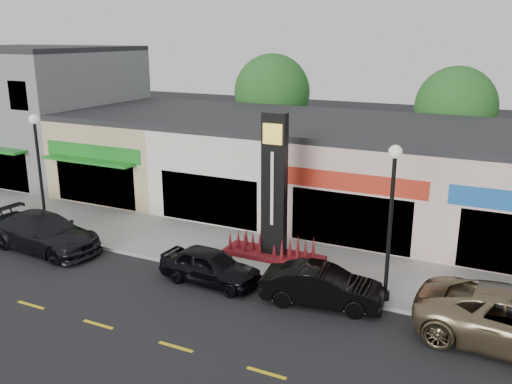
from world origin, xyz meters
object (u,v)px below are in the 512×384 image
(car_dark_sedan, at_px, (45,232))
(car_black_sedan, at_px, (210,266))
(lamp_west_near, at_px, (39,161))
(car_black_conv, at_px, (323,286))
(lamp_east_near, at_px, (391,209))
(pylon_sign, at_px, (274,209))

(car_dark_sedan, xyz_separation_m, car_black_sedan, (8.12, 0.30, -0.12))
(lamp_west_near, bearing_deg, car_black_sedan, -7.22)
(car_dark_sedan, xyz_separation_m, car_black_conv, (12.50, 0.49, -0.10))
(lamp_west_near, relative_size, car_dark_sedan, 1.00)
(lamp_east_near, distance_m, pylon_sign, 5.42)
(lamp_west_near, height_order, car_black_sedan, lamp_west_near)
(car_black_sedan, bearing_deg, lamp_west_near, 85.92)
(lamp_east_near, bearing_deg, pylon_sign, 161.25)
(lamp_west_near, bearing_deg, car_dark_sedan, -44.25)
(car_black_conv, bearing_deg, car_dark_sedan, 83.90)
(car_dark_sedan, relative_size, car_black_sedan, 1.38)
(pylon_sign, distance_m, car_black_sedan, 3.58)
(lamp_east_near, relative_size, car_dark_sedan, 1.00)
(lamp_west_near, xyz_separation_m, lamp_east_near, (16.00, 0.00, 0.00))
(lamp_west_near, distance_m, car_black_sedan, 10.16)
(car_dark_sedan, distance_m, car_black_sedan, 8.13)
(pylon_sign, bearing_deg, car_dark_sedan, -161.11)
(lamp_west_near, relative_size, pylon_sign, 0.91)
(car_black_conv, bearing_deg, pylon_sign, 39.91)
(car_dark_sedan, bearing_deg, car_black_conv, -83.70)
(lamp_west_near, relative_size, lamp_east_near, 1.00)
(pylon_sign, distance_m, car_dark_sedan, 10.08)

